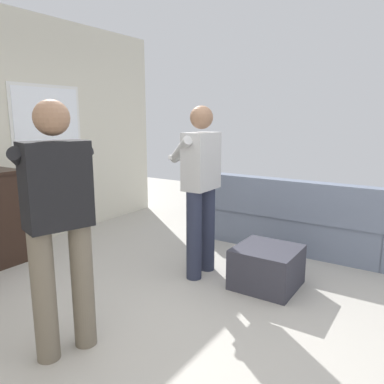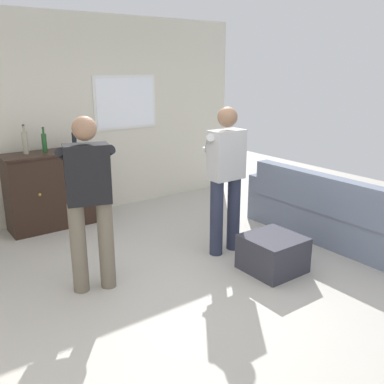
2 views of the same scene
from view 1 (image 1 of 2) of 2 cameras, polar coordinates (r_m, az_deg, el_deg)
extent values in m
plane|color=#B2ADA3|center=(3.24, -0.66, -17.66)|extent=(10.40, 10.40, 0.00)
cube|color=silver|center=(5.16, -21.26, 10.69)|extent=(1.01, 0.02, 0.79)
cube|color=white|center=(5.15, -21.23, 10.69)|extent=(0.93, 0.03, 0.71)
cube|color=slate|center=(4.75, 14.98, -5.70)|extent=(0.55, 2.05, 0.42)
cube|color=slate|center=(4.46, 14.43, -1.04)|extent=(0.18, 2.05, 0.45)
cube|color=slate|center=(5.16, 3.34, -2.72)|extent=(0.55, 0.18, 0.64)
cube|color=#386BB7|center=(4.88, 6.29, -0.21)|extent=(0.18, 0.41, 0.36)
cube|color=orange|center=(4.42, 24.50, -2.42)|extent=(0.20, 0.42, 0.36)
cube|color=#33333D|center=(3.65, 11.32, -11.13)|extent=(0.57, 0.57, 0.38)
cylinder|color=#6B6051|center=(2.67, -21.60, -14.63)|extent=(0.15, 0.15, 0.88)
cylinder|color=#6B6051|center=(2.75, -16.31, -13.51)|extent=(0.15, 0.15, 0.88)
cube|color=black|center=(2.49, -19.96, 0.99)|extent=(0.45, 0.33, 0.55)
sphere|color=#8C664C|center=(2.46, -20.63, 10.55)|extent=(0.22, 0.22, 0.22)
cylinder|color=black|center=(2.59, -23.72, 3.56)|extent=(0.40, 0.33, 0.29)
cylinder|color=black|center=(2.66, -18.96, 4.08)|extent=(0.22, 0.44, 0.29)
cube|color=white|center=(2.79, -22.23, 2.39)|extent=(0.16, 0.08, 0.04)
cylinder|color=#282D42|center=(3.67, 0.30, -6.65)|extent=(0.15, 0.15, 0.88)
cylinder|color=#282D42|center=(3.88, 2.38, -5.65)|extent=(0.15, 0.15, 0.88)
cube|color=#B7B7B7|center=(3.62, 1.42, 4.72)|extent=(0.40, 0.22, 0.55)
sphere|color=#8C664C|center=(3.60, 1.46, 11.30)|extent=(0.22, 0.22, 0.22)
cylinder|color=#B7B7B7|center=(3.60, -1.72, 6.44)|extent=(0.32, 0.41, 0.29)
cylinder|color=#B7B7B7|center=(3.79, 0.26, 6.69)|extent=(0.33, 0.40, 0.29)
cube|color=white|center=(3.79, -2.73, 5.39)|extent=(0.15, 0.04, 0.04)
camera|label=2|loc=(1.71, 125.63, 11.30)|focal=40.00mm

